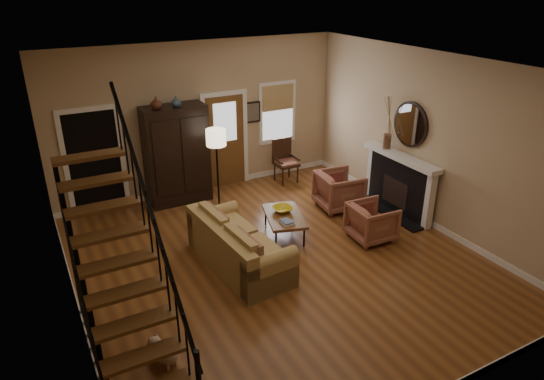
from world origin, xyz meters
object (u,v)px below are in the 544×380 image
armoire (177,155)px  armchair_left (372,222)px  side_chair (286,162)px  coffee_table (284,225)px  armchair_right (339,190)px  sofa (239,244)px  floor_lamp (218,170)px

armoire → armchair_left: size_ratio=2.72×
side_chair → armoire: bearing=175.5°
armoire → coffee_table: 2.85m
armoire → armchair_right: bearing=-34.5°
sofa → armchair_left: 2.55m
armchair_right → coffee_table: bearing=114.2°
armoire → armchair_left: 4.26m
armchair_right → floor_lamp: (-2.24, 1.14, 0.47)m
side_chair → sofa: bearing=-132.0°
sofa → armchair_left: (2.53, -0.34, -0.05)m
coffee_table → floor_lamp: floor_lamp is taller
armchair_left → side_chair: 3.12m
coffee_table → armchair_right: 1.68m
sofa → coffee_table: 1.30m
coffee_table → floor_lamp: 1.87m
armchair_right → sofa: bearing=117.5°
armoire → armchair_right: size_ratio=2.41×
coffee_table → armoire: bearing=116.7°
coffee_table → side_chair: 2.61m
floor_lamp → side_chair: floor_lamp is taller
armoire → floor_lamp: bearing=-53.9°
sofa → floor_lamp: bearing=71.9°
coffee_table → armchair_left: armchair_left is taller
armchair_left → side_chair: bearing=4.3°
armoire → sofa: bearing=-88.8°
floor_lamp → side_chair: size_ratio=1.70×
armchair_left → floor_lamp: bearing=42.1°
armoire → floor_lamp: (0.59, -0.80, -0.18)m
armoire → sofa: 3.04m
armoire → side_chair: (2.55, -0.20, -0.54)m
armchair_right → side_chair: side_chair is taller
sofa → floor_lamp: (0.53, 2.17, 0.47)m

